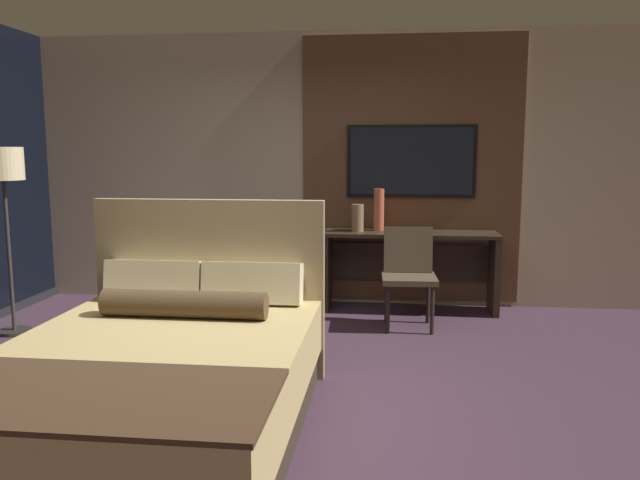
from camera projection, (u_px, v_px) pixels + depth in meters
ground_plane at (274, 392)px, 4.16m from camera, size 16.00×16.00×0.00m
wall_back_tv_panel at (331, 170)px, 6.50m from camera, size 7.20×0.09×2.80m
bed at (159, 380)px, 3.47m from camera, size 1.64×2.26×1.26m
desk at (410, 257)px, 6.26m from camera, size 1.72×0.49×0.80m
tv at (411, 161)px, 6.32m from camera, size 1.30×0.04×0.73m
desk_chair at (409, 268)px, 5.68m from camera, size 0.50×0.50×0.90m
floor_lamp at (4, 179)px, 5.32m from camera, size 0.34×0.34×1.63m
vase_tall at (379, 210)px, 6.28m from camera, size 0.11×0.11×0.42m
vase_short at (357, 218)px, 6.21m from camera, size 0.12×0.12×0.27m
book at (404, 230)px, 6.24m from camera, size 0.22×0.15×0.03m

